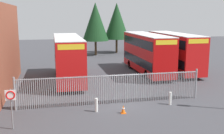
{
  "coord_description": "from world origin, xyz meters",
  "views": [
    {
      "loc": [
        -5.01,
        -19.19,
        6.47
      ],
      "look_at": [
        0.0,
        4.0,
        2.0
      ],
      "focal_mm": 44.08,
      "sensor_mm": 36.0,
      "label": 1
    }
  ],
  "objects_px": {
    "double_decker_bus_behind_fence_left": "(174,51)",
    "bollard_near_left": "(96,105)",
    "double_decker_bus_behind_fence_right": "(147,52)",
    "traffic_cone_by_gate": "(123,109)",
    "double_decker_bus_near_gate": "(68,57)",
    "bollard_center_front": "(170,98)",
    "speed_limit_sign_post": "(11,100)"
  },
  "relations": [
    {
      "from": "double_decker_bus_near_gate",
      "to": "double_decker_bus_behind_fence_right",
      "type": "height_order",
      "value": "same"
    },
    {
      "from": "traffic_cone_by_gate",
      "to": "double_decker_bus_behind_fence_right",
      "type": "bearing_deg",
      "value": 64.26
    },
    {
      "from": "traffic_cone_by_gate",
      "to": "speed_limit_sign_post",
      "type": "bearing_deg",
      "value": -170.01
    },
    {
      "from": "double_decker_bus_near_gate",
      "to": "traffic_cone_by_gate",
      "type": "relative_size",
      "value": 18.32
    },
    {
      "from": "double_decker_bus_near_gate",
      "to": "bollard_center_front",
      "type": "relative_size",
      "value": 11.38
    },
    {
      "from": "bollard_near_left",
      "to": "traffic_cone_by_gate",
      "type": "relative_size",
      "value": 1.61
    },
    {
      "from": "double_decker_bus_behind_fence_right",
      "to": "bollard_near_left",
      "type": "height_order",
      "value": "double_decker_bus_behind_fence_right"
    },
    {
      "from": "double_decker_bus_behind_fence_right",
      "to": "speed_limit_sign_post",
      "type": "xyz_separation_m",
      "value": [
        -12.79,
        -13.45,
        -0.65
      ]
    },
    {
      "from": "double_decker_bus_behind_fence_left",
      "to": "speed_limit_sign_post",
      "type": "bearing_deg",
      "value": -139.61
    },
    {
      "from": "double_decker_bus_behind_fence_left",
      "to": "traffic_cone_by_gate",
      "type": "bearing_deg",
      "value": -126.62
    },
    {
      "from": "double_decker_bus_near_gate",
      "to": "speed_limit_sign_post",
      "type": "bearing_deg",
      "value": -108.52
    },
    {
      "from": "traffic_cone_by_gate",
      "to": "double_decker_bus_behind_fence_left",
      "type": "bearing_deg",
      "value": 53.38
    },
    {
      "from": "double_decker_bus_near_gate",
      "to": "speed_limit_sign_post",
      "type": "relative_size",
      "value": 4.5
    },
    {
      "from": "double_decker_bus_behind_fence_left",
      "to": "bollard_center_front",
      "type": "bearing_deg",
      "value": -115.65
    },
    {
      "from": "double_decker_bus_behind_fence_right",
      "to": "speed_limit_sign_post",
      "type": "bearing_deg",
      "value": -133.56
    },
    {
      "from": "double_decker_bus_near_gate",
      "to": "traffic_cone_by_gate",
      "type": "xyz_separation_m",
      "value": [
        3.03,
        -10.31,
        -2.13
      ]
    },
    {
      "from": "double_decker_bus_behind_fence_left",
      "to": "bollard_center_front",
      "type": "relative_size",
      "value": 11.38
    },
    {
      "from": "traffic_cone_by_gate",
      "to": "speed_limit_sign_post",
      "type": "relative_size",
      "value": 0.25
    },
    {
      "from": "double_decker_bus_behind_fence_left",
      "to": "double_decker_bus_behind_fence_right",
      "type": "height_order",
      "value": "same"
    },
    {
      "from": "double_decker_bus_behind_fence_right",
      "to": "traffic_cone_by_gate",
      "type": "relative_size",
      "value": 18.32
    },
    {
      "from": "double_decker_bus_near_gate",
      "to": "double_decker_bus_behind_fence_left",
      "type": "height_order",
      "value": "same"
    },
    {
      "from": "double_decker_bus_behind_fence_right",
      "to": "bollard_center_front",
      "type": "relative_size",
      "value": 11.38
    },
    {
      "from": "double_decker_bus_near_gate",
      "to": "bollard_center_front",
      "type": "distance_m",
      "value": 11.69
    },
    {
      "from": "bollard_center_front",
      "to": "double_decker_bus_near_gate",
      "type": "bearing_deg",
      "value": 126.49
    },
    {
      "from": "double_decker_bus_behind_fence_left",
      "to": "bollard_near_left",
      "type": "distance_m",
      "value": 16.44
    },
    {
      "from": "double_decker_bus_behind_fence_left",
      "to": "double_decker_bus_behind_fence_right",
      "type": "bearing_deg",
      "value": -173.36
    },
    {
      "from": "bollard_near_left",
      "to": "double_decker_bus_behind_fence_left",
      "type": "bearing_deg",
      "value": 47.12
    },
    {
      "from": "traffic_cone_by_gate",
      "to": "double_decker_bus_near_gate",
      "type": "bearing_deg",
      "value": 106.38
    },
    {
      "from": "bollard_near_left",
      "to": "bollard_center_front",
      "type": "xyz_separation_m",
      "value": [
        5.54,
        0.36,
        0.0
      ]
    },
    {
      "from": "double_decker_bus_behind_fence_left",
      "to": "speed_limit_sign_post",
      "type": "xyz_separation_m",
      "value": [
        -16.28,
        -13.86,
        -0.65
      ]
    },
    {
      "from": "double_decker_bus_behind_fence_right",
      "to": "traffic_cone_by_gate",
      "type": "distance_m",
      "value": 13.75
    },
    {
      "from": "double_decker_bus_behind_fence_left",
      "to": "bollard_center_front",
      "type": "distance_m",
      "value": 13.01
    }
  ]
}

